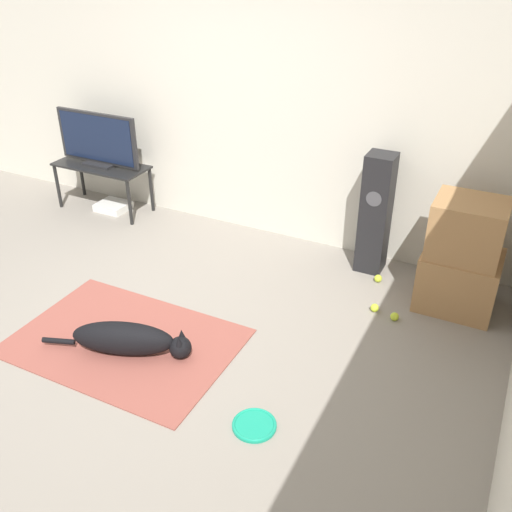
{
  "coord_description": "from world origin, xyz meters",
  "views": [
    {
      "loc": [
        2.35,
        -2.53,
        2.63
      ],
      "look_at": [
        0.65,
        0.87,
        0.45
      ],
      "focal_mm": 40.0,
      "sensor_mm": 36.0,
      "label": 1
    }
  ],
  "objects_px": {
    "cardboard_box_upper": "(468,229)",
    "tennis_ball_loose_on_carpet": "(378,278)",
    "tv": "(98,140)",
    "tennis_ball_by_boxes": "(375,308)",
    "cardboard_box_lower": "(458,280)",
    "tv_stand": "(102,171)",
    "frisbee": "(254,425)",
    "game_console": "(113,206)",
    "tennis_ball_near_speaker": "(395,317)",
    "dog": "(128,339)",
    "floor_speaker": "(376,214)"
  },
  "relations": [
    {
      "from": "cardboard_box_upper",
      "to": "tennis_ball_loose_on_carpet",
      "type": "height_order",
      "value": "cardboard_box_upper"
    },
    {
      "from": "tv_stand",
      "to": "tv",
      "type": "distance_m",
      "value": 0.33
    },
    {
      "from": "cardboard_box_lower",
      "to": "tv_stand",
      "type": "xyz_separation_m",
      "value": [
        -3.69,
        0.2,
        0.2
      ]
    },
    {
      "from": "tv",
      "to": "tennis_ball_by_boxes",
      "type": "bearing_deg",
      "value": -10.38
    },
    {
      "from": "tv",
      "to": "frisbee",
      "type": "bearing_deg",
      "value": -36.28
    },
    {
      "from": "cardboard_box_lower",
      "to": "cardboard_box_upper",
      "type": "distance_m",
      "value": 0.46
    },
    {
      "from": "frisbee",
      "to": "game_console",
      "type": "distance_m",
      "value": 3.46
    },
    {
      "from": "cardboard_box_upper",
      "to": "game_console",
      "type": "distance_m",
      "value": 3.67
    },
    {
      "from": "dog",
      "to": "game_console",
      "type": "xyz_separation_m",
      "value": [
        -1.66,
        1.88,
        -0.09
      ]
    },
    {
      "from": "tennis_ball_near_speaker",
      "to": "game_console",
      "type": "xyz_separation_m",
      "value": [
        -3.24,
        0.63,
        0.0
      ]
    },
    {
      "from": "dog",
      "to": "tennis_ball_loose_on_carpet",
      "type": "height_order",
      "value": "dog"
    },
    {
      "from": "dog",
      "to": "cardboard_box_lower",
      "type": "height_order",
      "value": "cardboard_box_lower"
    },
    {
      "from": "frisbee",
      "to": "game_console",
      "type": "height_order",
      "value": "game_console"
    },
    {
      "from": "cardboard_box_upper",
      "to": "tennis_ball_by_boxes",
      "type": "distance_m",
      "value": 0.92
    },
    {
      "from": "tennis_ball_loose_on_carpet",
      "to": "cardboard_box_upper",
      "type": "bearing_deg",
      "value": -6.8
    },
    {
      "from": "tv",
      "to": "tennis_ball_by_boxes",
      "type": "xyz_separation_m",
      "value": [
        3.14,
        -0.58,
        -0.74
      ]
    },
    {
      "from": "tv_stand",
      "to": "tv",
      "type": "relative_size",
      "value": 1.05
    },
    {
      "from": "dog",
      "to": "tv",
      "type": "relative_size",
      "value": 1.08
    },
    {
      "from": "floor_speaker",
      "to": "tennis_ball_near_speaker",
      "type": "relative_size",
      "value": 16.11
    },
    {
      "from": "cardboard_box_lower",
      "to": "cardboard_box_upper",
      "type": "bearing_deg",
      "value": -115.1
    },
    {
      "from": "cardboard_box_upper",
      "to": "tv_stand",
      "type": "height_order",
      "value": "cardboard_box_upper"
    },
    {
      "from": "dog",
      "to": "tv",
      "type": "bearing_deg",
      "value": 132.89
    },
    {
      "from": "tv",
      "to": "tennis_ball_loose_on_carpet",
      "type": "distance_m",
      "value": 3.14
    },
    {
      "from": "cardboard_box_upper",
      "to": "dog",
      "type": "bearing_deg",
      "value": -139.67
    },
    {
      "from": "dog",
      "to": "cardboard_box_upper",
      "type": "relative_size",
      "value": 1.98
    },
    {
      "from": "tennis_ball_by_boxes",
      "to": "cardboard_box_lower",
      "type": "bearing_deg",
      "value": 34.86
    },
    {
      "from": "tv",
      "to": "tennis_ball_loose_on_carpet",
      "type": "xyz_separation_m",
      "value": [
        3.05,
        -0.14,
        -0.74
      ]
    },
    {
      "from": "floor_speaker",
      "to": "tennis_ball_near_speaker",
      "type": "bearing_deg",
      "value": -59.39
    },
    {
      "from": "dog",
      "to": "floor_speaker",
      "type": "height_order",
      "value": "floor_speaker"
    },
    {
      "from": "frisbee",
      "to": "cardboard_box_lower",
      "type": "height_order",
      "value": "cardboard_box_lower"
    },
    {
      "from": "frisbee",
      "to": "tv",
      "type": "distance_m",
      "value": 3.6
    },
    {
      "from": "dog",
      "to": "cardboard_box_lower",
      "type": "xyz_separation_m",
      "value": [
        1.95,
        1.67,
        0.1
      ]
    },
    {
      "from": "floor_speaker",
      "to": "tv_stand",
      "type": "relative_size",
      "value": 1.05
    },
    {
      "from": "tv_stand",
      "to": "game_console",
      "type": "height_order",
      "value": "tv_stand"
    },
    {
      "from": "frisbee",
      "to": "tennis_ball_loose_on_carpet",
      "type": "relative_size",
      "value": 4.16
    },
    {
      "from": "dog",
      "to": "floor_speaker",
      "type": "relative_size",
      "value": 0.98
    },
    {
      "from": "frisbee",
      "to": "cardboard_box_lower",
      "type": "relative_size",
      "value": 0.47
    },
    {
      "from": "tennis_ball_by_boxes",
      "to": "tennis_ball_near_speaker",
      "type": "height_order",
      "value": "same"
    },
    {
      "from": "cardboard_box_lower",
      "to": "tv_stand",
      "type": "distance_m",
      "value": 3.7
    },
    {
      "from": "tv",
      "to": "cardboard_box_lower",
      "type": "bearing_deg",
      "value": -3.07
    },
    {
      "from": "tv_stand",
      "to": "tennis_ball_by_boxes",
      "type": "bearing_deg",
      "value": -10.34
    },
    {
      "from": "cardboard_box_lower",
      "to": "floor_speaker",
      "type": "distance_m",
      "value": 0.87
    },
    {
      "from": "floor_speaker",
      "to": "tv",
      "type": "distance_m",
      "value": 2.92
    },
    {
      "from": "dog",
      "to": "tv",
      "type": "distance_m",
      "value": 2.63
    },
    {
      "from": "cardboard_box_lower",
      "to": "tennis_ball_by_boxes",
      "type": "distance_m",
      "value": 0.69
    },
    {
      "from": "tv_stand",
      "to": "game_console",
      "type": "relative_size",
      "value": 3.06
    },
    {
      "from": "tv",
      "to": "game_console",
      "type": "relative_size",
      "value": 2.91
    },
    {
      "from": "cardboard_box_upper",
      "to": "game_console",
      "type": "height_order",
      "value": "cardboard_box_upper"
    },
    {
      "from": "frisbee",
      "to": "tv",
      "type": "relative_size",
      "value": 0.29
    },
    {
      "from": "cardboard_box_upper",
      "to": "tennis_ball_near_speaker",
      "type": "bearing_deg",
      "value": -131.76
    }
  ]
}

